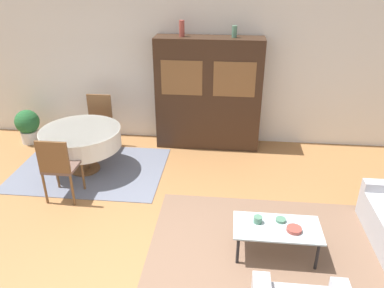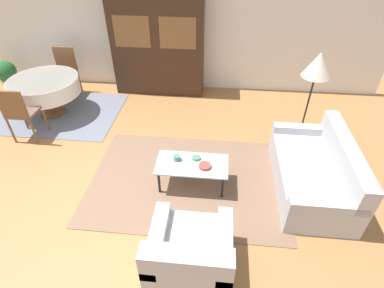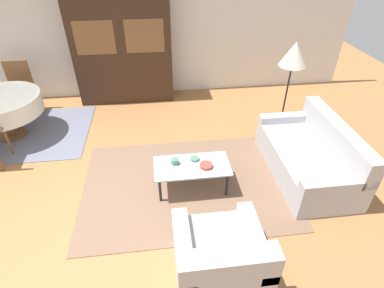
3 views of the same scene
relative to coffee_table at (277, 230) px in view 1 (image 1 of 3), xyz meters
name	(u,v)px [view 1 (image 1 of 3)]	position (x,y,z in m)	size (l,w,h in m)	color
ground_plane	(161,275)	(-1.28, -0.47, -0.36)	(14.00, 14.00, 0.00)	#9E6B3D
wall_back	(194,70)	(-1.28, 3.16, 0.99)	(10.00, 0.06, 2.70)	silver
area_rug	(267,248)	(-0.07, 0.08, -0.36)	(2.85, 2.04, 0.01)	brown
dining_rug	(91,169)	(-2.87, 1.71, -0.36)	(2.43, 1.72, 0.01)	slate
coffee_table	(277,230)	(0.00, 0.00, 0.00)	(1.00, 0.51, 0.39)	black
display_cabinet	(208,94)	(-0.99, 2.88, 0.64)	(1.86, 0.48, 2.00)	#382316
dining_table	(81,138)	(-2.95, 1.69, 0.22)	(1.27, 1.27, 0.73)	brown
dining_chair_near	(59,165)	(-2.95, 0.84, 0.21)	(0.44, 0.44, 0.98)	brown
dining_chair_far	(99,119)	(-2.95, 2.55, 0.21)	(0.44, 0.44, 0.98)	brown
cup	(258,220)	(-0.22, 0.06, 0.08)	(0.10, 0.10, 0.08)	#4C7A60
bowl	(294,229)	(0.18, -0.05, 0.06)	(0.17, 0.17, 0.04)	#9E4238
bowl_small	(281,220)	(0.05, 0.11, 0.06)	(0.12, 0.12, 0.03)	#4C7A60
vase_tall	(182,28)	(-1.46, 2.88, 1.76)	(0.09, 0.09, 0.26)	#9E4238
vase_short	(234,32)	(-0.58, 2.88, 1.73)	(0.08, 0.08, 0.19)	#4C7A60
potted_plant	(28,125)	(-4.38, 2.62, 0.00)	(0.45, 0.45, 0.65)	beige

